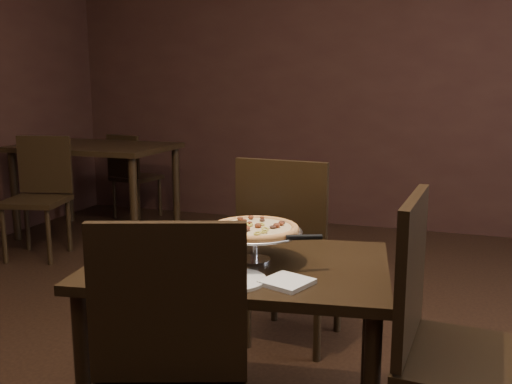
% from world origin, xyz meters
% --- Properties ---
extents(room, '(6.04, 7.04, 2.84)m').
position_xyz_m(room, '(0.06, 0.03, 1.40)').
color(room, black).
rests_on(room, ground).
extents(dining_table, '(1.21, 0.89, 0.69)m').
position_xyz_m(dining_table, '(0.05, 0.04, 0.60)').
color(dining_table, black).
rests_on(dining_table, ground).
extents(background_table, '(1.32, 0.88, 0.82)m').
position_xyz_m(background_table, '(-2.20, 2.38, 0.71)').
color(background_table, black).
rests_on(background_table, ground).
extents(pizza_stand, '(0.37, 0.37, 0.15)m').
position_xyz_m(pizza_stand, '(0.10, 0.07, 0.82)').
color(pizza_stand, silver).
rests_on(pizza_stand, dining_table).
extents(parmesan_shaker, '(0.05, 0.05, 0.09)m').
position_xyz_m(parmesan_shaker, '(-0.07, -0.05, 0.74)').
color(parmesan_shaker, beige).
rests_on(parmesan_shaker, dining_table).
extents(pepper_flake_shaker, '(0.06, 0.06, 0.10)m').
position_xyz_m(pepper_flake_shaker, '(-0.04, -0.07, 0.74)').
color(pepper_flake_shaker, '#9B270E').
rests_on(pepper_flake_shaker, dining_table).
extents(packet_caddy, '(0.09, 0.09, 0.07)m').
position_xyz_m(packet_caddy, '(-0.30, -0.07, 0.72)').
color(packet_caddy, black).
rests_on(packet_caddy, dining_table).
extents(napkin_stack, '(0.19, 0.19, 0.02)m').
position_xyz_m(napkin_stack, '(0.29, -0.14, 0.70)').
color(napkin_stack, silver).
rests_on(napkin_stack, dining_table).
extents(plate_left, '(0.23, 0.23, 0.01)m').
position_xyz_m(plate_left, '(-0.28, 0.23, 0.70)').
color(plate_left, white).
rests_on(plate_left, dining_table).
extents(plate_near, '(0.23, 0.23, 0.01)m').
position_xyz_m(plate_near, '(0.10, -0.18, 0.70)').
color(plate_near, white).
rests_on(plate_near, dining_table).
extents(serving_spatula, '(0.17, 0.17, 0.02)m').
position_xyz_m(serving_spatula, '(0.30, 0.02, 0.81)').
color(serving_spatula, silver).
rests_on(serving_spatula, pizza_stand).
extents(chair_far, '(0.50, 0.50, 1.00)m').
position_xyz_m(chair_far, '(0.03, 0.81, 0.55)').
color(chair_far, black).
rests_on(chair_far, ground).
extents(chair_side, '(0.50, 0.50, 1.01)m').
position_xyz_m(chair_side, '(0.81, -0.08, 0.55)').
color(chair_side, black).
rests_on(chair_side, ground).
extents(bg_chair_far, '(0.47, 0.47, 0.86)m').
position_xyz_m(bg_chair_far, '(-2.26, 3.06, 0.47)').
color(bg_chair_far, black).
rests_on(bg_chair_far, ground).
extents(bg_chair_near, '(0.53, 0.53, 0.94)m').
position_xyz_m(bg_chair_near, '(-2.29, 1.72, 0.52)').
color(bg_chair_near, black).
rests_on(bg_chair_near, ground).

